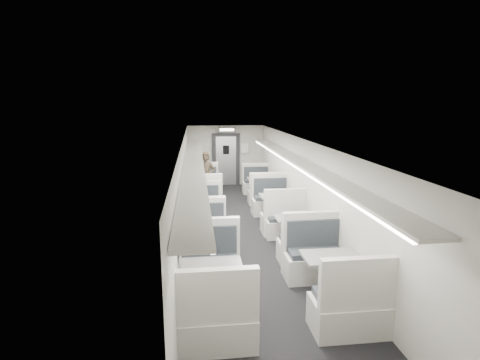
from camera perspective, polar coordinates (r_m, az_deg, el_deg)
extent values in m
cube|color=black|center=(9.55, 0.87, -8.89)|extent=(3.00, 12.00, 0.12)
cube|color=silver|center=(8.97, 0.92, 6.34)|extent=(3.00, 12.00, 0.12)
cube|color=#B2AFA6|center=(15.11, -2.20, 3.76)|extent=(3.00, 0.12, 2.40)
cube|color=#B2AFA6|center=(3.71, 14.75, -23.50)|extent=(3.00, 0.12, 2.40)
cube|color=#B2AFA6|center=(9.11, -8.88, -1.77)|extent=(0.12, 12.00, 2.40)
cube|color=#B2AFA6|center=(9.51, 10.25, -1.23)|extent=(0.12, 12.00, 2.40)
cube|color=beige|center=(11.55, -5.58, -3.69)|extent=(1.13, 0.63, 0.48)
cube|color=#1E2329|center=(11.50, -5.61, -2.23)|extent=(1.00, 0.50, 0.11)
cube|color=beige|center=(11.18, -5.61, -0.96)|extent=(1.13, 0.13, 0.75)
cube|color=beige|center=(13.16, -5.75, -1.75)|extent=(1.13, 0.63, 0.48)
cube|color=#1E2329|center=(13.06, -5.78, -0.53)|extent=(1.00, 0.50, 0.11)
cube|color=beige|center=(13.26, -5.83, 1.06)|extent=(1.13, 0.13, 0.75)
cylinder|color=#B7B7B9|center=(12.32, -5.69, -2.08)|extent=(0.11, 0.11, 0.74)
cylinder|color=#B7B7B9|center=(12.41, -5.65, -3.66)|extent=(0.38, 0.38, 0.03)
cube|color=slate|center=(12.23, -5.72, -0.21)|extent=(0.94, 0.64, 0.04)
cube|color=beige|center=(9.59, -5.28, -7.15)|extent=(0.98, 0.54, 0.41)
cube|color=#1E2329|center=(9.54, -5.31, -5.66)|extent=(0.86, 0.43, 0.09)
cube|color=beige|center=(9.24, -5.31, -4.45)|extent=(0.98, 0.11, 0.64)
cube|color=beige|center=(10.96, -5.50, -4.72)|extent=(0.98, 0.54, 0.41)
cube|color=#1E2329|center=(10.86, -5.52, -3.48)|extent=(0.86, 0.43, 0.09)
cube|color=beige|center=(11.01, -5.58, -1.79)|extent=(0.98, 0.11, 0.64)
cylinder|color=#B7B7B9|center=(10.24, -5.41, -5.27)|extent=(0.09, 0.09, 0.63)
cylinder|color=#B7B7B9|center=(10.33, -5.38, -6.88)|extent=(0.33, 0.33, 0.03)
cube|color=slate|center=(10.14, -5.45, -3.35)|extent=(0.81, 0.55, 0.04)
cube|color=beige|center=(7.74, -4.84, -11.91)|extent=(0.98, 0.55, 0.42)
cube|color=#1E2329|center=(7.67, -4.88, -10.08)|extent=(0.87, 0.44, 0.09)
cube|color=beige|center=(7.36, -4.86, -8.73)|extent=(0.98, 0.11, 0.65)
cube|color=beige|center=(9.08, -5.18, -8.24)|extent=(0.98, 0.55, 0.42)
cube|color=#1E2329|center=(8.97, -5.20, -6.78)|extent=(0.87, 0.44, 0.09)
cube|color=beige|center=(9.11, -5.28, -4.66)|extent=(0.98, 0.11, 0.65)
cylinder|color=#B7B7B9|center=(8.37, -5.04, -9.22)|extent=(0.09, 0.09, 0.64)
cylinder|color=#B7B7B9|center=(8.48, -5.00, -11.15)|extent=(0.33, 0.33, 0.03)
cube|color=slate|center=(8.25, -5.08, -6.91)|extent=(0.82, 0.56, 0.04)
cube|color=beige|center=(5.58, -3.86, -21.68)|extent=(1.14, 0.64, 0.49)
cube|color=#1E2329|center=(5.45, -3.93, -18.88)|extent=(1.01, 0.51, 0.11)
cube|color=beige|center=(5.06, -3.82, -17.26)|extent=(1.14, 0.13, 0.76)
cube|color=beige|center=(7.04, -4.62, -14.11)|extent=(1.14, 0.64, 0.49)
cube|color=#1E2329|center=(6.89, -4.65, -12.01)|extent=(1.01, 0.51, 0.11)
cube|color=beige|center=(7.01, -4.78, -8.72)|extent=(1.14, 0.13, 0.76)
cylinder|color=#B7B7B9|center=(6.23, -4.31, -16.42)|extent=(0.11, 0.11, 0.74)
cylinder|color=#B7B7B9|center=(6.41, -4.26, -19.22)|extent=(0.39, 0.39, 0.03)
cube|color=slate|center=(6.05, -4.37, -12.95)|extent=(0.95, 0.65, 0.04)
cube|color=beige|center=(12.46, 3.58, -2.63)|extent=(1.00, 0.56, 0.43)
cube|color=#1E2329|center=(12.42, 3.58, -1.43)|extent=(0.89, 0.44, 0.09)
cube|color=beige|center=(12.14, 3.79, -0.38)|extent=(1.00, 0.11, 0.66)
cube|color=beige|center=(13.87, 2.49, -1.12)|extent=(1.00, 0.56, 0.43)
cube|color=#1E2329|center=(13.79, 2.52, -0.09)|extent=(0.89, 0.44, 0.09)
cube|color=beige|center=(13.95, 2.37, 1.24)|extent=(1.00, 0.11, 0.66)
cylinder|color=#B7B7B9|center=(13.14, 3.01, -1.35)|extent=(0.09, 0.09, 0.65)
cylinder|color=#B7B7B9|center=(13.21, 3.00, -2.67)|extent=(0.34, 0.34, 0.03)
cube|color=slate|center=(13.06, 3.03, 0.20)|extent=(0.83, 0.57, 0.04)
cube|color=beige|center=(9.77, 6.61, -6.64)|extent=(1.12, 0.62, 0.47)
cube|color=#1E2329|center=(9.71, 6.61, -4.96)|extent=(0.99, 0.50, 0.11)
cube|color=beige|center=(9.38, 7.02, -3.56)|extent=(1.12, 0.13, 0.74)
cube|color=beige|center=(11.30, 4.69, -4.03)|extent=(1.12, 0.62, 0.47)
cube|color=#1E2329|center=(11.20, 4.75, -2.65)|extent=(0.99, 0.50, 0.11)
cube|color=beige|center=(11.37, 4.52, -0.78)|extent=(1.12, 0.13, 0.74)
cylinder|color=#B7B7B9|center=(10.50, 5.59, -4.58)|extent=(0.11, 0.11, 0.73)
cylinder|color=#B7B7B9|center=(10.60, 5.56, -6.38)|extent=(0.38, 0.38, 0.03)
cube|color=slate|center=(10.39, 5.64, -2.43)|extent=(0.93, 0.63, 0.04)
cube|color=beige|center=(8.15, 9.58, -10.69)|extent=(1.04, 0.58, 0.44)
cube|color=#1E2329|center=(8.07, 9.59, -8.84)|extent=(0.93, 0.46, 0.10)
cube|color=beige|center=(7.76, 10.17, -7.41)|extent=(1.04, 0.12, 0.69)
cube|color=beige|center=(9.53, 6.98, -7.22)|extent=(1.04, 0.58, 0.44)
cube|color=#1E2329|center=(9.42, 7.06, -5.72)|extent=(0.93, 0.46, 0.10)
cube|color=beige|center=(9.56, 6.77, -3.60)|extent=(1.04, 0.12, 0.69)
cylinder|color=#B7B7B9|center=(8.79, 8.20, -8.10)|extent=(0.10, 0.10, 0.68)
cylinder|color=#B7B7B9|center=(8.91, 8.13, -10.07)|extent=(0.35, 0.35, 0.03)
cube|color=slate|center=(8.67, 8.27, -5.74)|extent=(0.87, 0.59, 0.04)
cube|color=beige|center=(6.07, 16.48, -19.16)|extent=(1.16, 0.64, 0.49)
cube|color=#1E2329|center=(5.95, 16.53, -16.52)|extent=(1.02, 0.51, 0.11)
cube|color=beige|center=(5.58, 17.84, -14.79)|extent=(1.16, 0.13, 0.76)
cube|color=beige|center=(7.47, 11.27, -12.71)|extent=(1.16, 0.64, 0.49)
cube|color=#1E2329|center=(7.32, 11.44, -10.68)|extent=(1.02, 0.51, 0.11)
cube|color=beige|center=(7.44, 10.90, -7.59)|extent=(1.16, 0.13, 0.76)
cylinder|color=#B7B7B9|center=(6.69, 13.62, -14.62)|extent=(0.11, 0.11, 0.75)
cylinder|color=#B7B7B9|center=(6.86, 13.47, -17.32)|extent=(0.39, 0.39, 0.03)
cube|color=slate|center=(6.52, 13.80, -11.31)|extent=(0.96, 0.65, 0.04)
imported|color=black|center=(12.48, -5.20, 0.41)|extent=(0.72, 0.59, 1.71)
cube|color=black|center=(12.41, -8.06, 2.59)|extent=(0.02, 1.18, 0.84)
cube|color=black|center=(10.24, -8.29, 0.63)|extent=(0.02, 1.18, 0.84)
cube|color=black|center=(8.10, -8.64, -2.38)|extent=(0.02, 1.18, 0.84)
cube|color=black|center=(5.99, -9.23, -7.53)|extent=(0.02, 1.18, 0.84)
cube|color=beige|center=(8.66, -7.11, 2.45)|extent=(0.46, 10.40, 0.05)
cube|color=white|center=(8.67, -5.78, 2.15)|extent=(0.05, 10.20, 0.04)
cube|color=beige|center=(9.01, 9.15, 2.75)|extent=(0.46, 10.40, 0.05)
cube|color=white|center=(8.96, 7.91, 2.41)|extent=(0.05, 10.20, 0.04)
cube|color=black|center=(15.01, -2.15, 3.13)|extent=(1.10, 0.10, 2.10)
cube|color=#B7B7B9|center=(14.99, -2.14, 2.93)|extent=(0.80, 0.05, 1.95)
cube|color=black|center=(14.89, -2.14, 4.61)|extent=(0.25, 0.02, 0.35)
cube|color=black|center=(14.39, -2.03, 7.69)|extent=(0.62, 0.10, 0.16)
cube|color=white|center=(14.33, -2.01, 7.67)|extent=(0.54, 0.02, 0.10)
cube|color=silver|center=(15.01, 0.70, 4.87)|extent=(0.32, 0.02, 0.40)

